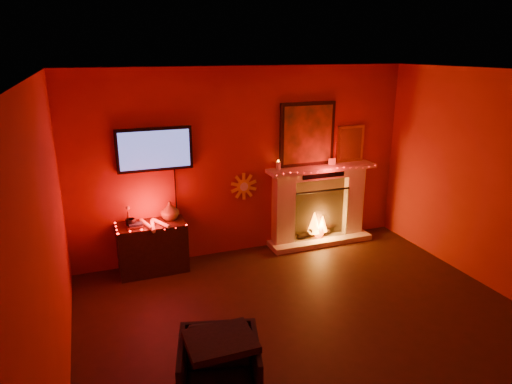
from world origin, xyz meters
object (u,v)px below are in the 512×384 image
fireplace (319,197)px  sunburst_clock (244,186)px  tv (155,150)px  armchair (220,373)px  console_table (153,245)px

fireplace → sunburst_clock: size_ratio=5.45×
tv → armchair: bearing=-89.8°
armchair → fireplace: bearing=64.3°
console_table → sunburst_clock: bearing=8.9°
tv → console_table: 1.29m
tv → armchair: 3.18m
tv → armchair: (0.01, -2.89, -1.33)m
sunburst_clock → armchair: 3.24m
sunburst_clock → armchair: sunburst_clock is taller
tv → console_table: (-0.14, -0.19, -1.27)m
fireplace → tv: 2.61m
tv → sunburst_clock: tv is taller
console_table → armchair: size_ratio=1.38×
armchair → console_table: bearing=108.1°
sunburst_clock → tv: bearing=-178.8°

